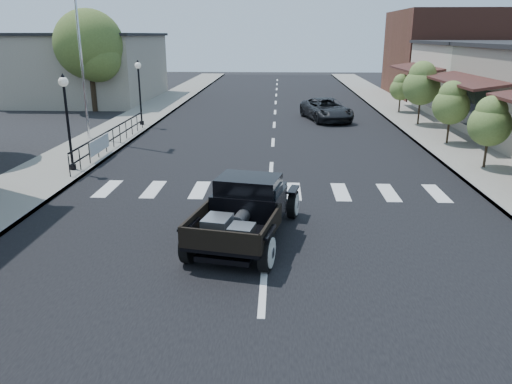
{
  "coord_description": "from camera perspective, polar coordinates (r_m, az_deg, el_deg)",
  "views": [
    {
      "loc": [
        0.29,
        -12.17,
        5.11
      ],
      "look_at": [
        -0.32,
        0.78,
        1.0
      ],
      "focal_mm": 35.0,
      "sensor_mm": 36.0,
      "label": 1
    }
  ],
  "objects": [
    {
      "name": "flagpole",
      "position": [
        25.98,
        -19.77,
        18.13
      ],
      "size": [
        0.12,
        0.12,
        11.29
      ],
      "primitive_type": "cylinder",
      "color": "silver",
      "rests_on": "sidewalk_left"
    },
    {
      "name": "banner",
      "position": [
        22.02,
        -17.38,
        4.56
      ],
      "size": [
        0.04,
        2.2,
        0.6
      ],
      "primitive_type": null,
      "color": "silver",
      "rests_on": "sidewalk_left"
    },
    {
      "name": "second_car",
      "position": [
        31.44,
        8.04,
        9.3
      ],
      "size": [
        3.31,
        5.21,
        1.34
      ],
      "primitive_type": "imported",
      "rotation": [
        0.0,
        0.0,
        0.24
      ],
      "color": "black",
      "rests_on": "ground"
    },
    {
      "name": "small_tree_c",
      "position": [
        25.36,
        21.3,
        8.35
      ],
      "size": [
        1.69,
        1.69,
        2.81
      ],
      "primitive_type": null,
      "color": "#546D32",
      "rests_on": "sidewalk_right"
    },
    {
      "name": "ground",
      "position": [
        13.21,
        1.22,
        -5.19
      ],
      "size": [
        120.0,
        120.0,
        0.0
      ],
      "primitive_type": "plane",
      "color": "black",
      "rests_on": "ground"
    },
    {
      "name": "railing",
      "position": [
        23.86,
        -16.02,
        6.13
      ],
      "size": [
        0.08,
        10.0,
        1.0
      ],
      "primitive_type": null,
      "color": "black",
      "rests_on": "sidewalk_left"
    },
    {
      "name": "sidewalk_right",
      "position": [
        28.83,
        19.31,
        6.55
      ],
      "size": [
        3.0,
        80.0,
        0.15
      ],
      "primitive_type": "cube",
      "color": "gray",
      "rests_on": "ground"
    },
    {
      "name": "lamp_post_c",
      "position": [
        29.43,
        -13.14,
        10.98
      ],
      "size": [
        0.36,
        0.36,
        3.61
      ],
      "primitive_type": null,
      "color": "black",
      "rests_on": "sidewalk_left"
    },
    {
      "name": "low_building_left",
      "position": [
        43.06,
        -18.64,
        13.23
      ],
      "size": [
        10.0,
        12.0,
        5.0
      ],
      "primitive_type": "cube",
      "color": "#AAA18F",
      "rests_on": "ground"
    },
    {
      "name": "road_markings",
      "position": [
        22.76,
        1.89,
        4.6
      ],
      "size": [
        12.0,
        60.0,
        0.06
      ],
      "primitive_type": null,
      "color": "silver",
      "rests_on": "ground"
    },
    {
      "name": "small_tree_d",
      "position": [
        30.32,
        18.3,
        10.57
      ],
      "size": [
        2.05,
        2.05,
        3.42
      ],
      "primitive_type": null,
      "color": "#546D32",
      "rests_on": "sidewalk_right"
    },
    {
      "name": "storefront_far",
      "position": [
        37.32,
        26.45,
        11.41
      ],
      "size": [
        10.0,
        9.0,
        4.5
      ],
      "primitive_type": "cube",
      "color": "beige",
      "rests_on": "ground"
    },
    {
      "name": "small_tree_e",
      "position": [
        35.01,
        16.17,
        10.73
      ],
      "size": [
        1.43,
        1.43,
        2.38
      ],
      "primitive_type": null,
      "color": "#546D32",
      "rests_on": "sidewalk_right"
    },
    {
      "name": "small_tree_b",
      "position": [
        21.16,
        25.02,
        6.07
      ],
      "size": [
        1.6,
        1.6,
        2.67
      ],
      "primitive_type": null,
      "color": "#546D32",
      "rests_on": "sidewalk_right"
    },
    {
      "name": "hotrod_pickup",
      "position": [
        12.81,
        -1.09,
        -1.93
      ],
      "size": [
        3.18,
        5.17,
        1.67
      ],
      "primitive_type": null,
      "rotation": [
        0.0,
        0.0,
        -0.2
      ],
      "color": "black",
      "rests_on": "ground"
    },
    {
      "name": "lamp_post_b",
      "position": [
        20.06,
        -20.7,
        7.41
      ],
      "size": [
        0.36,
        0.36,
        3.61
      ],
      "primitive_type": null,
      "color": "black",
      "rests_on": "sidewalk_left"
    },
    {
      "name": "sidewalk_left",
      "position": [
        29.0,
        -15.13,
        6.98
      ],
      "size": [
        3.0,
        80.0,
        0.15
      ],
      "primitive_type": "cube",
      "color": "gray",
      "rests_on": "ground"
    },
    {
      "name": "far_building_right",
      "position": [
        46.75,
        22.4,
        14.35
      ],
      "size": [
        11.0,
        10.0,
        7.0
      ],
      "primitive_type": "cube",
      "color": "brown",
      "rests_on": "ground"
    },
    {
      "name": "big_tree_far",
      "position": [
        36.53,
        -18.39,
        14.02
      ],
      "size": [
        4.61,
        4.61,
        6.76
      ],
      "primitive_type": null,
      "color": "#4A5E28",
      "rests_on": "ground"
    },
    {
      "name": "road",
      "position": [
        27.65,
        2.05,
        6.95
      ],
      "size": [
        14.0,
        80.0,
        0.02
      ],
      "primitive_type": "cube",
      "color": "black",
      "rests_on": "ground"
    }
  ]
}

